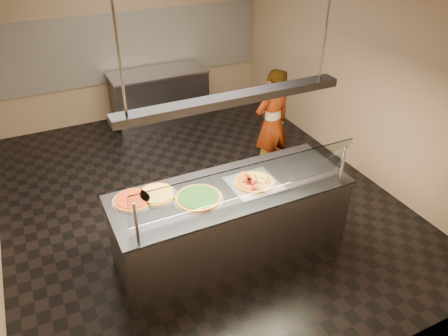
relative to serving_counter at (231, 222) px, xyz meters
name	(u,v)px	position (x,y,z in m)	size (l,w,h in m)	color
ground	(195,197)	(0.07, 1.23, -0.48)	(5.00, 6.00, 0.02)	black
wall_back	(126,35)	(0.07, 4.24, 1.03)	(5.00, 0.02, 3.00)	#998163
wall_front	(355,251)	(0.07, -1.78, 1.03)	(5.00, 0.02, 3.00)	#998163
wall_right	(354,66)	(2.58, 1.23, 1.03)	(0.02, 6.00, 3.00)	#998163
tile_band	(128,47)	(0.07, 4.21, 0.83)	(4.90, 0.02, 1.20)	silver
serving_counter	(231,222)	(0.00, 0.00, 0.00)	(2.58, 0.94, 0.93)	#B7B7BC
sneeze_guard	(247,181)	(0.00, -0.34, 0.76)	(2.34, 0.18, 0.54)	#B7B7BC
perforated_tray	(254,183)	(0.26, -0.03, 0.47)	(0.52, 0.52, 0.01)	silver
half_pizza_pepperoni	(246,183)	(0.16, -0.03, 0.50)	(0.23, 0.43, 0.05)	#925C1A
half_pizza_sausage	(263,179)	(0.37, -0.03, 0.49)	(0.22, 0.43, 0.04)	#925C1A
pizza_spinach	(198,198)	(-0.39, -0.02, 0.48)	(0.51, 0.51, 0.03)	silver
pizza_cheese	(157,194)	(-0.75, 0.22, 0.48)	(0.43, 0.43, 0.03)	silver
pizza_tomato	(133,200)	(-1.00, 0.23, 0.48)	(0.42, 0.42, 0.03)	silver
pizza_spatula	(163,191)	(-0.68, 0.22, 0.49)	(0.23, 0.22, 0.02)	#B7B7BC
prep_table	(160,96)	(0.44, 3.78, 0.00)	(1.71, 0.74, 0.93)	#3C3C41
worker	(272,124)	(1.33, 1.35, 0.34)	(0.59, 0.39, 1.61)	black
heat_lamp_housing	(232,99)	(0.00, 0.00, 1.48)	(2.30, 0.18, 0.08)	#3C3C41
lamp_rod_left	(119,57)	(-1.00, 0.00, 2.03)	(0.02, 0.02, 1.01)	#B7B7BC
lamp_rod_right	(326,28)	(1.00, 0.00, 2.03)	(0.02, 0.02, 1.01)	#B7B7BC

